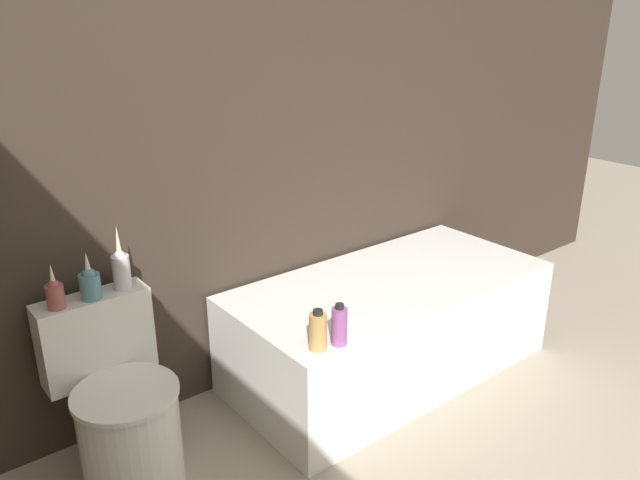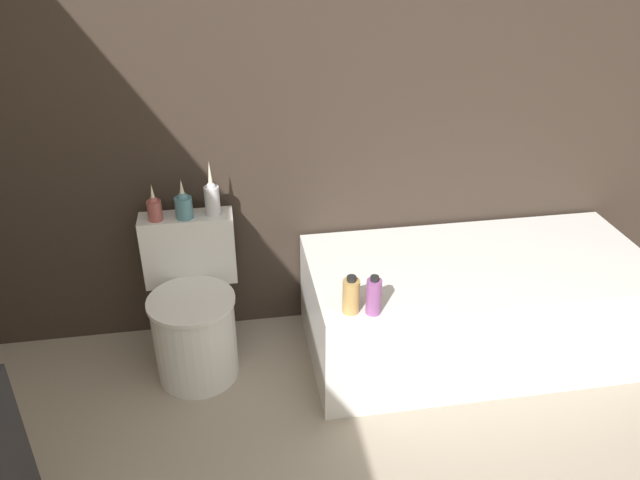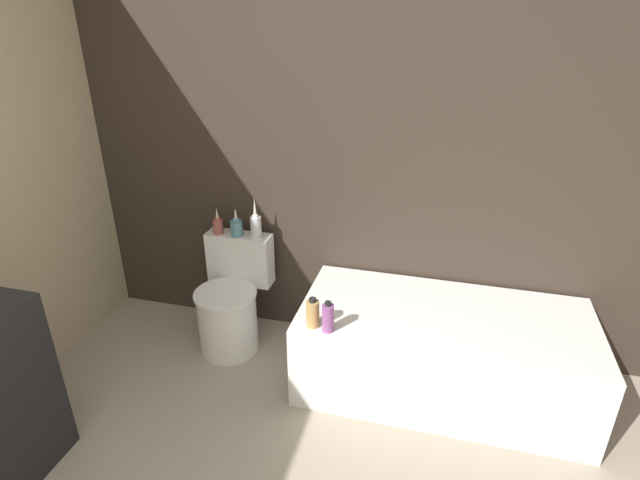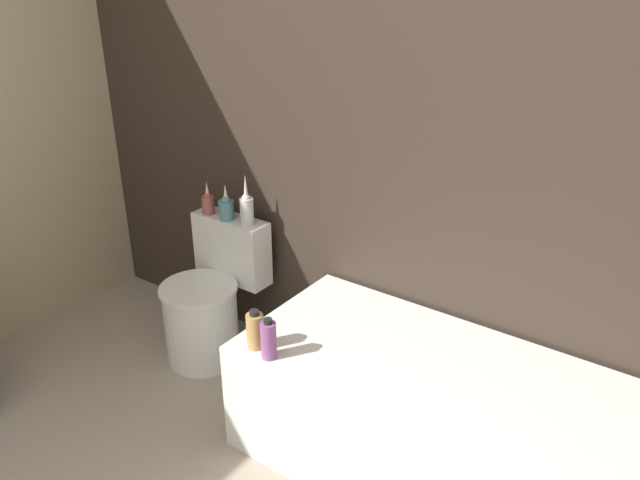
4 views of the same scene
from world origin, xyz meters
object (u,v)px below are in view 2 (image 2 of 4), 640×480
Objects in this scene: bathtub at (475,305)px; shampoo_bottle_tall at (351,296)px; vase_gold at (154,208)px; toilet at (194,314)px; vase_silver at (183,205)px; shampoo_bottle_short at (374,296)px; vase_bronze at (212,197)px.

shampoo_bottle_tall is (-0.69, -0.30, 0.33)m from bathtub.
shampoo_bottle_tall is (0.80, -0.56, -0.19)m from vase_gold.
bathtub is 1.36m from toilet.
shampoo_bottle_tall is at bearing -30.07° from toilet.
vase_silver is at bearing 140.01° from shampoo_bottle_tall.
shampoo_bottle_short is (0.75, -0.41, 0.29)m from toilet.
shampoo_bottle_tall is (0.67, -0.39, 0.29)m from toilet.
toilet is at bearing -52.96° from vase_gold.
shampoo_bottle_short is (0.88, -0.58, -0.19)m from vase_gold.
shampoo_bottle_short is (0.75, -0.58, -0.19)m from vase_silver.
bathtub is 9.15× the size of shampoo_bottle_short.
vase_gold is (-1.48, 0.26, 0.52)m from bathtub.
shampoo_bottle_short is (0.09, -0.02, 0.00)m from shampoo_bottle_tall.
toilet reaches higher than bathtub.
vase_gold is at bearing 127.04° from toilet.
bathtub is 0.76m from shampoo_bottle_short.
bathtub is 1.59m from vase_gold.
shampoo_bottle_short is (0.62, -0.59, -0.21)m from vase_bronze.
vase_gold is 0.94× the size of vase_silver.
vase_bronze is at bearing 4.92° from vase_silver.
bathtub is 0.82m from shampoo_bottle_tall.
toilet is 0.51m from vase_silver.
toilet is at bearing -90.00° from vase_silver.
vase_silver is (-1.35, 0.26, 0.53)m from bathtub.
shampoo_bottle_tall is at bearing -39.99° from vase_silver.
vase_silver is 1.08× the size of shampoo_bottle_short.
vase_silver is (0.00, 0.17, 0.48)m from toilet.
vase_silver is at bearing 90.00° from toilet.
bathtub is at bearing 28.01° from shampoo_bottle_short.
vase_bronze reaches higher than shampoo_bottle_tall.
vase_silver reaches higher than toilet.
vase_silver is 0.97m from shampoo_bottle_short.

